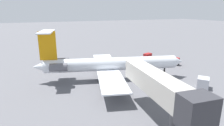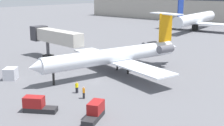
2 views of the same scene
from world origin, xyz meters
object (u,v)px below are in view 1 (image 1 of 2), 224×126
at_px(ground_crew_marshaller, 148,63).
at_px(ground_crew_loader, 150,66).
at_px(jet_bridge, 163,89).
at_px(baggage_tug_lead, 173,61).
at_px(cargo_container_uld, 203,83).
at_px(regional_jet, 107,64).
at_px(baggage_tug_trailing, 148,57).

relative_size(ground_crew_marshaller, ground_crew_loader, 1.00).
distance_m(jet_bridge, ground_crew_loader, 23.70).
bearing_deg(ground_crew_marshaller, baggage_tug_lead, -98.72).
height_order(baggage_tug_lead, cargo_container_uld, cargo_container_uld).
distance_m(ground_crew_marshaller, baggage_tug_lead, 6.96).
xyz_separation_m(regional_jet, ground_crew_marshaller, (4.73, -13.01, -2.48)).
bearing_deg(jet_bridge, baggage_tug_trailing, -30.47).
xyz_separation_m(regional_jet, jet_bridge, (-17.73, -0.18, 1.50)).
distance_m(baggage_tug_trailing, cargo_container_uld, 21.42).
xyz_separation_m(ground_crew_loader, cargo_container_uld, (-13.29, -2.50, 0.10)).
bearing_deg(ground_crew_loader, cargo_container_uld, -169.33).
height_order(regional_jet, cargo_container_uld, regional_jet).
height_order(regional_jet, baggage_tug_lead, regional_jet).
height_order(ground_crew_loader, baggage_tug_trailing, baggage_tug_trailing).
relative_size(ground_crew_marshaller, baggage_tug_lead, 0.41).
xyz_separation_m(regional_jet, baggage_tug_lead, (3.67, -19.90, -2.50)).
height_order(regional_jet, ground_crew_loader, regional_jet).
relative_size(ground_crew_loader, cargo_container_uld, 0.56).
bearing_deg(baggage_tug_trailing, baggage_tug_lead, -154.68).
distance_m(baggage_tug_lead, cargo_container_uld, 15.53).
bearing_deg(baggage_tug_lead, ground_crew_loader, 99.49).
height_order(jet_bridge, baggage_tug_lead, jet_bridge).
relative_size(regional_jet, ground_crew_marshaller, 17.93).
relative_size(regional_jet, baggage_tug_lead, 7.36).
bearing_deg(cargo_container_uld, ground_crew_marshaller, 5.81).
bearing_deg(regional_jet, cargo_container_uld, -126.80).
xyz_separation_m(baggage_tug_lead, baggage_tug_trailing, (6.72, 3.18, 0.00)).
bearing_deg(cargo_container_uld, ground_crew_loader, 10.67).
distance_m(jet_bridge, cargo_container_uld, 16.42).
bearing_deg(jet_bridge, ground_crew_loader, -30.68).
xyz_separation_m(baggage_tug_lead, cargo_container_uld, (-14.60, 5.29, 0.12)).
relative_size(ground_crew_marshaller, baggage_tug_trailing, 0.40).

